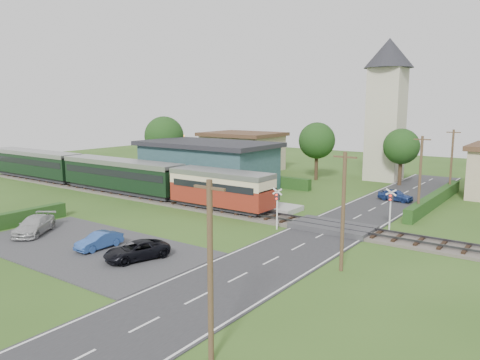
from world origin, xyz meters
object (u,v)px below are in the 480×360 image
Objects in this scene: equipment_hut at (123,172)px; pedestrian_near at (208,189)px; station_building at (208,164)px; crossing_signal_far at (391,203)px; car_park_blue at (99,241)px; train at (102,172)px; car_park_dark at (137,250)px; pedestrian_far at (133,177)px; car_park_silver at (34,225)px; church_tower at (387,99)px; car_on_road at (396,195)px; house_west at (242,151)px; crossing_signal_near at (277,202)px.

equipment_hut is 1.62× the size of pedestrian_near.
station_building reaches higher than crossing_signal_far.
car_park_blue is 2.10× the size of pedestrian_near.
crossing_signal_far is at bearing 4.36° from train.
car_park_dark is at bearing 91.48° from pedestrian_near.
car_park_dark is (13.10, -22.74, -2.05)m from station_building.
train reaches higher than pedestrian_far.
equipment_hut is 1.60× the size of pedestrian_far.
equipment_hut is at bearing 135.86° from car_park_blue.
car_park_silver is (2.50, -23.25, -1.97)m from station_building.
church_tower is 26.69m from pedestrian_near.
church_tower is 5.16× the size of car_on_road.
house_west is 2.66× the size of car_park_dark.
pedestrian_far reaches higher than car_park_blue.
equipment_hut is at bearing 115.46° from pedestrian_far.
house_west is 27.29m from car_on_road.
pedestrian_near is at bearing -88.82° from pedestrian_far.
station_building is at bearing 145.19° from crossing_signal_near.
crossing_signal_near is 13.40m from car_park_blue.
equipment_hut is 20.40m from car_park_silver.
church_tower is 26.39m from crossing_signal_far.
church_tower reaches higher than pedestrian_far.
crossing_signal_near reaches higher than car_on_road.
pedestrian_near is (10.13, -20.11, -1.56)m from house_west.
car_park_blue is (-14.20, -16.12, -1.52)m from crossing_signal_far.
house_west is at bearing 109.65° from station_building.
crossing_signal_far is (28.60, -20.61, -0.65)m from house_west.
station_building is 14.87m from house_west.
train is 31.44m from crossing_signal_far.
crossing_signal_near is 18.32m from car_park_silver.
pedestrian_far is at bearing 157.08° from car_park_dark.
pedestrian_near reaches higher than car_park_blue.
station_building is 23.47m from car_park_silver.
train is at bearing 174.31° from crossing_signal_near.
pedestrian_near is (-15.40, -10.69, 0.60)m from car_on_road.
crossing_signal_near is at bearing -87.18° from church_tower.
car_park_silver is at bearing 154.21° from car_on_road.
car_on_road is at bearing -65.34° from pedestrian_far.
car_park_silver is at bearing -147.62° from pedestrian_far.
car_park_blue is (9.40, -22.72, -2.07)m from station_building.
pedestrian_far is (-27.41, -9.96, 0.62)m from car_on_road.
train reaches higher than car_park_silver.
train is 12.67× the size of car_on_road.
car_park_blue is at bearing -29.53° from car_park_silver.
car_park_dark is (3.70, -0.02, 0.02)m from car_park_blue.
house_west reaches higher than train.
station_building is at bearing 35.92° from equipment_hut.
pedestrian_near is at bearing 104.50° from car_park_blue.
car_park_blue is (17.40, -16.93, -1.12)m from equipment_hut.
crossing_signal_near is 8.65m from crossing_signal_far.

